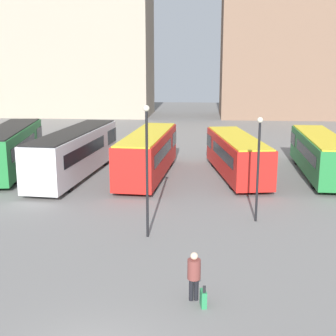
{
  "coord_description": "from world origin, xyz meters",
  "views": [
    {
      "loc": [
        2.91,
        -10.45,
        7.95
      ],
      "look_at": [
        1.06,
        12.92,
        2.53
      ],
      "focal_mm": 50.0,
      "sensor_mm": 36.0,
      "label": 1
    }
  ],
  "objects": [
    {
      "name": "bus_4",
      "position": [
        11.06,
        22.47,
        1.55
      ],
      "size": [
        2.82,
        11.3,
        2.83
      ],
      "rotation": [
        0.0,
        0.0,
        1.54
      ],
      "color": "#237A38",
      "rests_on": "ground_plane"
    },
    {
      "name": "bus_2",
      "position": [
        -0.98,
        21.18,
        1.67
      ],
      "size": [
        3.25,
        11.05,
        3.07
      ],
      "rotation": [
        0.0,
        0.0,
        1.5
      ],
      "color": "red",
      "rests_on": "ground_plane"
    },
    {
      "name": "bus_1",
      "position": [
        -6.06,
        20.92,
        1.76
      ],
      "size": [
        3.49,
        12.52,
        3.21
      ],
      "rotation": [
        0.0,
        0.0,
        1.49
      ],
      "color": "silver",
      "rests_on": "ground_plane"
    },
    {
      "name": "bus_3",
      "position": [
        5.15,
        21.72,
        1.54
      ],
      "size": [
        4.13,
        10.59,
        2.81
      ],
      "rotation": [
        0.0,
        0.0,
        1.74
      ],
      "color": "red",
      "rests_on": "ground_plane"
    },
    {
      "name": "lamp_post_1",
      "position": [
        0.37,
        9.73,
        3.53
      ],
      "size": [
        0.28,
        0.28,
        6.05
      ],
      "color": "black",
      "rests_on": "ground_plane"
    },
    {
      "name": "traveler",
      "position": [
        2.63,
        4.03,
        1.03
      ],
      "size": [
        0.52,
        0.52,
        1.73
      ],
      "rotation": [
        0.0,
        0.0,
        1.75
      ],
      "color": "black",
      "rests_on": "ground_plane"
    },
    {
      "name": "building_block_left",
      "position": [
        -20.99,
        58.08,
        14.13
      ],
      "size": [
        31.82,
        10.38,
        28.25
      ],
      "color": "tan",
      "rests_on": "ground_plane"
    },
    {
      "name": "suitcase",
      "position": [
        2.96,
        3.63,
        0.29
      ],
      "size": [
        0.25,
        0.45,
        0.82
      ],
      "rotation": [
        0.0,
        0.0,
        1.75
      ],
      "color": "#28844C",
      "rests_on": "ground_plane"
    },
    {
      "name": "bus_0",
      "position": [
        -11.08,
        21.7,
        1.76
      ],
      "size": [
        4.17,
        11.36,
        3.24
      ],
      "rotation": [
        0.0,
        0.0,
        1.72
      ],
      "color": "#237A38",
      "rests_on": "ground_plane"
    },
    {
      "name": "lamp_post_0",
      "position": [
        5.56,
        12.28,
        3.13
      ],
      "size": [
        0.28,
        0.28,
        5.28
      ],
      "color": "black",
      "rests_on": "ground_plane"
    }
  ]
}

